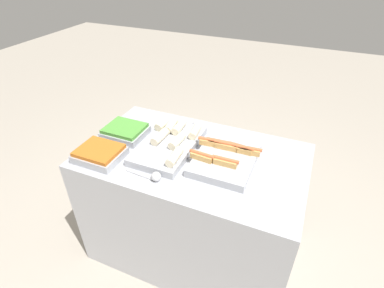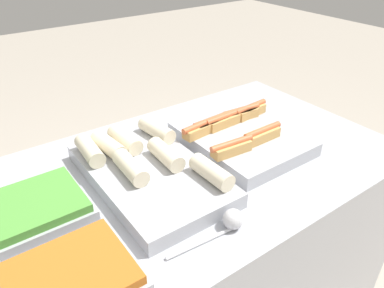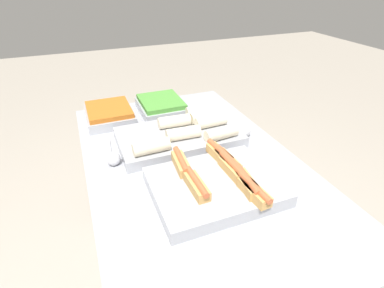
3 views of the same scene
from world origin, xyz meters
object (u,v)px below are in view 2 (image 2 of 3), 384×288
at_px(serving_spoon_near, 230,221).
at_px(serving_spoon_far, 121,130).
at_px(tray_hotdogs, 239,136).
at_px(tray_wraps, 147,168).
at_px(tray_side_front, 72,283).
at_px(tray_side_back, 34,212).

xyz_separation_m(serving_spoon_near, serving_spoon_far, (-0.01, 0.62, 0.00)).
bearing_deg(tray_hotdogs, serving_spoon_near, -134.82).
height_order(tray_wraps, serving_spoon_near, tray_wraps).
bearing_deg(serving_spoon_far, serving_spoon_near, -89.22).
distance_m(tray_side_front, serving_spoon_near, 0.42).
bearing_deg(tray_hotdogs, tray_wraps, 178.44).
height_order(tray_hotdogs, tray_side_back, tray_hotdogs).
distance_m(tray_side_front, serving_spoon_far, 0.70).
xyz_separation_m(tray_side_front, serving_spoon_far, (0.41, 0.58, -0.01)).
relative_size(tray_hotdogs, tray_wraps, 0.81).
bearing_deg(serving_spoon_far, tray_side_back, -144.27).
height_order(tray_hotdogs, tray_side_front, tray_hotdogs).
bearing_deg(serving_spoon_near, tray_side_front, 173.50).
xyz_separation_m(tray_wraps, tray_side_back, (-0.35, 0.00, -0.00)).
distance_m(tray_hotdogs, tray_wraps, 0.38).
xyz_separation_m(tray_side_front, serving_spoon_near, (0.41, -0.05, -0.01)).
bearing_deg(tray_side_front, tray_wraps, 38.75).
distance_m(tray_wraps, tray_side_front, 0.45).
bearing_deg(serving_spoon_near, tray_side_back, 141.43).
distance_m(tray_wraps, serving_spoon_near, 0.34).
relative_size(tray_hotdogs, tray_side_front, 1.60).
bearing_deg(tray_wraps, tray_side_back, 179.78).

